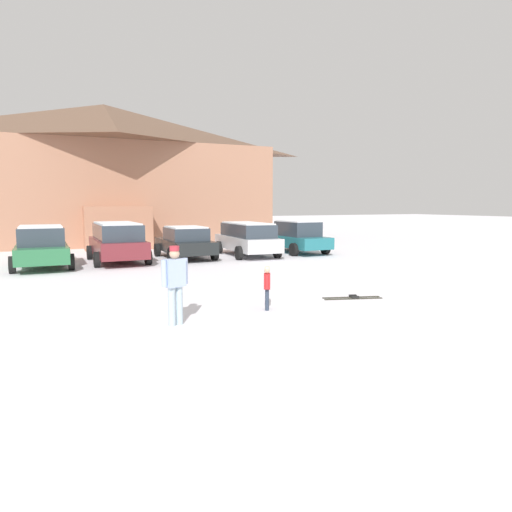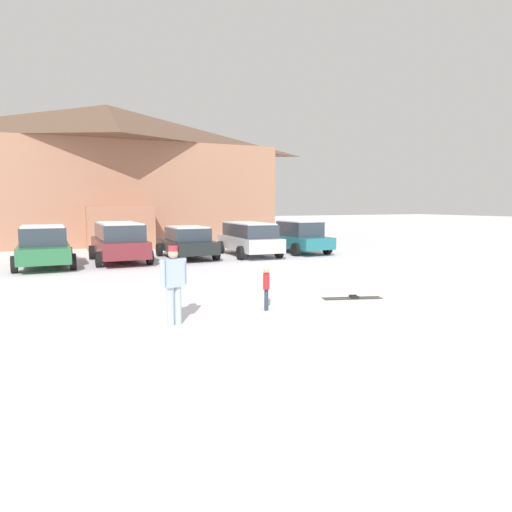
{
  "view_description": "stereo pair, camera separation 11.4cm",
  "coord_description": "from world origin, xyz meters",
  "px_view_note": "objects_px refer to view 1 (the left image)",
  "views": [
    {
      "loc": [
        -6.29,
        -5.55,
        2.53
      ],
      "look_at": [
        -0.69,
        5.91,
        1.07
      ],
      "focal_mm": 32.0,
      "sensor_mm": 36.0,
      "label": 1
    },
    {
      "loc": [
        -6.19,
        -5.6,
        2.53
      ],
      "look_at": [
        -0.69,
        5.91,
        1.07
      ],
      "focal_mm": 32.0,
      "sensor_mm": 36.0,
      "label": 2
    }
  ],
  "objects_px": {
    "skier_adult_in_blue_parka": "(175,281)",
    "pair_of_skis": "(353,298)",
    "parked_maroon_van": "(117,241)",
    "parked_teal_hatchback": "(296,237)",
    "parked_green_coupe": "(42,246)",
    "skier_child_in_red_jacket": "(267,286)",
    "ski_lodge": "(106,173)",
    "parked_black_sedan": "(185,242)",
    "parked_silver_wagon": "(247,238)"
  },
  "relations": [
    {
      "from": "ski_lodge",
      "to": "parked_green_coupe",
      "type": "xyz_separation_m",
      "value": [
        -4.29,
        -12.16,
        -3.75
      ]
    },
    {
      "from": "parked_teal_hatchback",
      "to": "parked_black_sedan",
      "type": "bearing_deg",
      "value": 178.91
    },
    {
      "from": "parked_maroon_van",
      "to": "ski_lodge",
      "type": "bearing_deg",
      "value": 83.7
    },
    {
      "from": "parked_teal_hatchback",
      "to": "skier_adult_in_blue_parka",
      "type": "xyz_separation_m",
      "value": [
        -9.66,
        -11.18,
        0.1
      ]
    },
    {
      "from": "parked_maroon_van",
      "to": "skier_child_in_red_jacket",
      "type": "height_order",
      "value": "parked_maroon_van"
    },
    {
      "from": "skier_adult_in_blue_parka",
      "to": "pair_of_skis",
      "type": "relative_size",
      "value": 1.04
    },
    {
      "from": "skier_adult_in_blue_parka",
      "to": "parked_black_sedan",
      "type": "bearing_deg",
      "value": 71.77
    },
    {
      "from": "parked_silver_wagon",
      "to": "parked_teal_hatchback",
      "type": "bearing_deg",
      "value": 3.71
    },
    {
      "from": "parked_green_coupe",
      "to": "parked_maroon_van",
      "type": "bearing_deg",
      "value": 6.48
    },
    {
      "from": "parked_teal_hatchback",
      "to": "parked_maroon_van",
      "type": "bearing_deg",
      "value": 179.45
    },
    {
      "from": "pair_of_skis",
      "to": "ski_lodge",
      "type": "bearing_deg",
      "value": 97.79
    },
    {
      "from": "parked_black_sedan",
      "to": "ski_lodge",
      "type": "bearing_deg",
      "value": 98.47
    },
    {
      "from": "parked_teal_hatchback",
      "to": "ski_lodge",
      "type": "bearing_deg",
      "value": 122.89
    },
    {
      "from": "parked_green_coupe",
      "to": "parked_silver_wagon",
      "type": "relative_size",
      "value": 0.98
    },
    {
      "from": "ski_lodge",
      "to": "skier_child_in_red_jacket",
      "type": "xyz_separation_m",
      "value": [
        0.39,
        -22.7,
        -4.0
      ]
    },
    {
      "from": "parked_maroon_van",
      "to": "parked_silver_wagon",
      "type": "bearing_deg",
      "value": -2.58
    },
    {
      "from": "parked_green_coupe",
      "to": "parked_maroon_van",
      "type": "height_order",
      "value": "parked_maroon_van"
    },
    {
      "from": "parked_silver_wagon",
      "to": "parked_teal_hatchback",
      "type": "relative_size",
      "value": 1.07
    },
    {
      "from": "parked_teal_hatchback",
      "to": "pair_of_skis",
      "type": "bearing_deg",
      "value": -113.5
    },
    {
      "from": "parked_silver_wagon",
      "to": "skier_child_in_red_jacket",
      "type": "relative_size",
      "value": 4.6
    },
    {
      "from": "parked_silver_wagon",
      "to": "pair_of_skis",
      "type": "height_order",
      "value": "parked_silver_wagon"
    },
    {
      "from": "skier_adult_in_blue_parka",
      "to": "pair_of_skis",
      "type": "height_order",
      "value": "skier_adult_in_blue_parka"
    },
    {
      "from": "parked_maroon_van",
      "to": "skier_child_in_red_jacket",
      "type": "distance_m",
      "value": 11.02
    },
    {
      "from": "parked_maroon_van",
      "to": "parked_teal_hatchback",
      "type": "distance_m",
      "value": 9.0
    },
    {
      "from": "skier_adult_in_blue_parka",
      "to": "skier_child_in_red_jacket",
      "type": "height_order",
      "value": "skier_adult_in_blue_parka"
    },
    {
      "from": "parked_green_coupe",
      "to": "parked_maroon_van",
      "type": "xyz_separation_m",
      "value": [
        2.99,
        0.34,
        0.09
      ]
    },
    {
      "from": "skier_child_in_red_jacket",
      "to": "ski_lodge",
      "type": "bearing_deg",
      "value": 90.99
    },
    {
      "from": "parked_black_sedan",
      "to": "skier_child_in_red_jacket",
      "type": "height_order",
      "value": "parked_black_sedan"
    },
    {
      "from": "parked_maroon_van",
      "to": "parked_black_sedan",
      "type": "distance_m",
      "value": 3.06
    },
    {
      "from": "parked_maroon_van",
      "to": "skier_child_in_red_jacket",
      "type": "xyz_separation_m",
      "value": [
        1.7,
        -10.88,
        -0.34
      ]
    },
    {
      "from": "ski_lodge",
      "to": "pair_of_skis",
      "type": "distance_m",
      "value": 23.19
    },
    {
      "from": "skier_child_in_red_jacket",
      "to": "parked_black_sedan",
      "type": "bearing_deg",
      "value": 82.87
    },
    {
      "from": "parked_maroon_van",
      "to": "skier_adult_in_blue_parka",
      "type": "xyz_separation_m",
      "value": [
        -0.66,
        -11.27,
        0.01
      ]
    },
    {
      "from": "parked_silver_wagon",
      "to": "pair_of_skis",
      "type": "xyz_separation_m",
      "value": [
        -1.72,
        -10.43,
        -0.86
      ]
    },
    {
      "from": "ski_lodge",
      "to": "skier_adult_in_blue_parka",
      "type": "bearing_deg",
      "value": -94.87
    },
    {
      "from": "ski_lodge",
      "to": "parked_green_coupe",
      "type": "height_order",
      "value": "ski_lodge"
    },
    {
      "from": "parked_green_coupe",
      "to": "skier_adult_in_blue_parka",
      "type": "bearing_deg",
      "value": -77.97
    },
    {
      "from": "skier_child_in_red_jacket",
      "to": "parked_green_coupe",
      "type": "bearing_deg",
      "value": 113.96
    },
    {
      "from": "ski_lodge",
      "to": "parked_teal_hatchback",
      "type": "xyz_separation_m",
      "value": [
        7.7,
        -11.9,
        -3.75
      ]
    },
    {
      "from": "parked_teal_hatchback",
      "to": "pair_of_skis",
      "type": "xyz_separation_m",
      "value": [
        -4.62,
        -10.62,
        -0.82
      ]
    },
    {
      "from": "skier_adult_in_blue_parka",
      "to": "skier_child_in_red_jacket",
      "type": "relative_size",
      "value": 1.59
    },
    {
      "from": "parked_silver_wagon",
      "to": "parked_black_sedan",
      "type": "bearing_deg",
      "value": 174.35
    },
    {
      "from": "parked_maroon_van",
      "to": "parked_silver_wagon",
      "type": "relative_size",
      "value": 0.99
    },
    {
      "from": "parked_maroon_van",
      "to": "pair_of_skis",
      "type": "height_order",
      "value": "parked_maroon_van"
    },
    {
      "from": "ski_lodge",
      "to": "pair_of_skis",
      "type": "relative_size",
      "value": 13.2
    },
    {
      "from": "ski_lodge",
      "to": "parked_teal_hatchback",
      "type": "bearing_deg",
      "value": -57.11
    },
    {
      "from": "parked_black_sedan",
      "to": "parked_teal_hatchback",
      "type": "xyz_separation_m",
      "value": [
        5.94,
        -0.11,
        0.07
      ]
    },
    {
      "from": "parked_silver_wagon",
      "to": "skier_child_in_red_jacket",
      "type": "xyz_separation_m",
      "value": [
        -4.4,
        -10.6,
        -0.29
      ]
    },
    {
      "from": "parked_green_coupe",
      "to": "skier_adult_in_blue_parka",
      "type": "height_order",
      "value": "parked_green_coupe"
    },
    {
      "from": "ski_lodge",
      "to": "parked_maroon_van",
      "type": "height_order",
      "value": "ski_lodge"
    }
  ]
}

